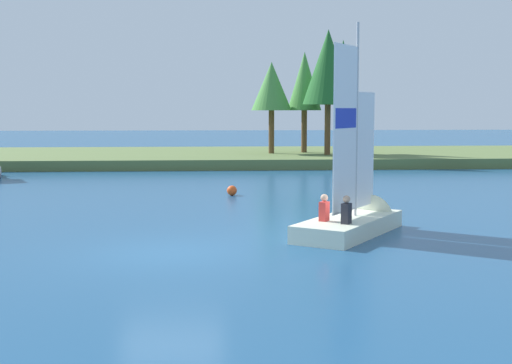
{
  "coord_description": "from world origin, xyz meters",
  "views": [
    {
      "loc": [
        0.93,
        -16.49,
        3.49
      ],
      "look_at": [
        2.42,
        5.09,
        1.2
      ],
      "focal_mm": 47.94,
      "sensor_mm": 36.0,
      "label": 1
    }
  ],
  "objects_px": {
    "shoreline_tree_centre": "(328,68)",
    "shoreline_tree_midright": "(343,72)",
    "channel_buoy": "(232,191)",
    "sailboat": "(360,216)",
    "shoreline_tree_midleft": "(304,82)",
    "shoreline_tree_left": "(272,87)"
  },
  "relations": [
    {
      "from": "shoreline_tree_midleft",
      "to": "shoreline_tree_centre",
      "type": "distance_m",
      "value": 2.85
    },
    {
      "from": "sailboat",
      "to": "channel_buoy",
      "type": "height_order",
      "value": "sailboat"
    },
    {
      "from": "shoreline_tree_midleft",
      "to": "channel_buoy",
      "type": "bearing_deg",
      "value": -106.84
    },
    {
      "from": "channel_buoy",
      "to": "sailboat",
      "type": "bearing_deg",
      "value": -67.53
    },
    {
      "from": "shoreline_tree_left",
      "to": "shoreline_tree_midright",
      "type": "bearing_deg",
      "value": -1.47
    },
    {
      "from": "shoreline_tree_midleft",
      "to": "shoreline_tree_midright",
      "type": "distance_m",
      "value": 2.66
    },
    {
      "from": "shoreline_tree_midright",
      "to": "shoreline_tree_centre",
      "type": "bearing_deg",
      "value": -128.71
    },
    {
      "from": "shoreline_tree_midleft",
      "to": "shoreline_tree_midright",
      "type": "xyz_separation_m",
      "value": [
        2.43,
        -0.89,
        0.62
      ]
    },
    {
      "from": "shoreline_tree_left",
      "to": "sailboat",
      "type": "distance_m",
      "value": 26.16
    },
    {
      "from": "channel_buoy",
      "to": "shoreline_tree_midright",
      "type": "bearing_deg",
      "value": 65.37
    },
    {
      "from": "shoreline_tree_centre",
      "to": "channel_buoy",
      "type": "distance_m",
      "value": 18.09
    },
    {
      "from": "sailboat",
      "to": "shoreline_tree_midright",
      "type": "bearing_deg",
      "value": 25.03
    },
    {
      "from": "shoreline_tree_left",
      "to": "shoreline_tree_midright",
      "type": "distance_m",
      "value": 4.82
    },
    {
      "from": "shoreline_tree_centre",
      "to": "channel_buoy",
      "type": "bearing_deg",
      "value": -112.98
    },
    {
      "from": "shoreline_tree_midleft",
      "to": "channel_buoy",
      "type": "xyz_separation_m",
      "value": [
        -5.51,
        -18.19,
        -5.13
      ]
    },
    {
      "from": "shoreline_tree_left",
      "to": "shoreline_tree_centre",
      "type": "bearing_deg",
      "value": -26.16
    },
    {
      "from": "shoreline_tree_midleft",
      "to": "shoreline_tree_midright",
      "type": "bearing_deg",
      "value": -20.13
    },
    {
      "from": "shoreline_tree_centre",
      "to": "channel_buoy",
      "type": "relative_size",
      "value": 19.36
    },
    {
      "from": "shoreline_tree_centre",
      "to": "shoreline_tree_left",
      "type": "bearing_deg",
      "value": 153.84
    },
    {
      "from": "shoreline_tree_centre",
      "to": "shoreline_tree_midright",
      "type": "bearing_deg",
      "value": 51.29
    },
    {
      "from": "shoreline_tree_midleft",
      "to": "shoreline_tree_centre",
      "type": "bearing_deg",
      "value": -64.75
    },
    {
      "from": "sailboat",
      "to": "channel_buoy",
      "type": "relative_size",
      "value": 15.59
    }
  ]
}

